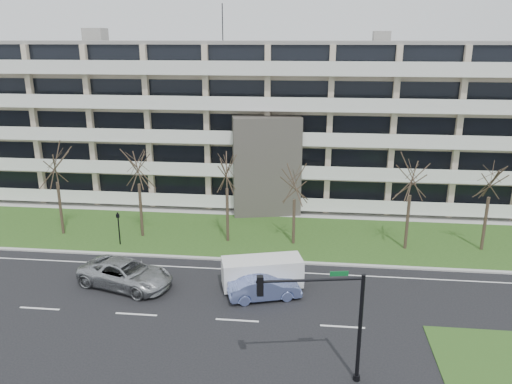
# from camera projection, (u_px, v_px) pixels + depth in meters

# --- Properties ---
(ground) EXTENTS (160.00, 160.00, 0.00)m
(ground) POSITION_uv_depth(u_px,v_px,m) (237.00, 320.00, 28.69)
(ground) COLOR black
(ground) RESTS_ON ground
(grass_verge) EXTENTS (90.00, 10.00, 0.06)m
(grass_verge) POSITION_uv_depth(u_px,v_px,m) (260.00, 235.00, 41.02)
(grass_verge) COLOR #244818
(grass_verge) RESTS_ON ground
(curb) EXTENTS (90.00, 0.35, 0.12)m
(curb) POSITION_uv_depth(u_px,v_px,m) (253.00, 260.00, 36.27)
(curb) COLOR #B2B2AD
(curb) RESTS_ON ground
(sidewalk) EXTENTS (90.00, 2.00, 0.08)m
(sidewalk) POSITION_uv_depth(u_px,v_px,m) (266.00, 213.00, 46.24)
(sidewalk) COLOR #B2B2AD
(sidewalk) RESTS_ON ground
(grass_median) EXTENTS (7.00, 5.00, 0.06)m
(grass_median) POSITION_uv_depth(u_px,v_px,m) (504.00, 357.00, 25.31)
(grass_median) COLOR #244818
(grass_median) RESTS_ON ground
(lane_edge_line) EXTENTS (90.00, 0.12, 0.01)m
(lane_edge_line) POSITION_uv_depth(u_px,v_px,m) (251.00, 270.00, 34.86)
(lane_edge_line) COLOR white
(lane_edge_line) RESTS_ON ground
(apartment_building) EXTENTS (60.50, 15.10, 18.75)m
(apartment_building) POSITION_uv_depth(u_px,v_px,m) (273.00, 120.00, 50.48)
(apartment_building) COLOR #C0AE95
(apartment_building) RESTS_ON ground
(silver_pickup) EXTENTS (6.83, 4.56, 1.74)m
(silver_pickup) POSITION_uv_depth(u_px,v_px,m) (126.00, 274.00, 32.43)
(silver_pickup) COLOR #A1A4A8
(silver_pickup) RESTS_ON ground
(blue_sedan) EXTENTS (4.79, 2.87, 1.49)m
(blue_sedan) POSITION_uv_depth(u_px,v_px,m) (264.00, 287.00, 30.92)
(blue_sedan) COLOR #7284C6
(blue_sedan) RESTS_ON ground
(white_van) EXTENTS (5.46, 3.20, 1.99)m
(white_van) POSITION_uv_depth(u_px,v_px,m) (263.00, 270.00, 32.18)
(white_van) COLOR white
(white_van) RESTS_ON ground
(traffic_signal) EXTENTS (4.89, 1.17, 5.74)m
(traffic_signal) POSITION_uv_depth(u_px,v_px,m) (326.00, 312.00, 22.49)
(traffic_signal) COLOR black
(traffic_signal) RESTS_ON ground
(pedestrian_signal) EXTENTS (0.29, 0.25, 2.70)m
(pedestrian_signal) POSITION_uv_depth(u_px,v_px,m) (119.00, 224.00, 38.66)
(pedestrian_signal) COLOR black
(pedestrian_signal) RESTS_ON ground
(tree_1) EXTENTS (3.99, 3.99, 7.98)m
(tree_1) POSITION_uv_depth(u_px,v_px,m) (55.00, 161.00, 39.54)
(tree_1) COLOR #382B21
(tree_1) RESTS_ON ground
(tree_2) EXTENTS (3.99, 3.99, 7.98)m
(tree_2) POSITION_uv_depth(u_px,v_px,m) (138.00, 163.00, 39.04)
(tree_2) COLOR #382B21
(tree_2) RESTS_ON ground
(tree_3) EXTENTS (3.92, 3.92, 7.84)m
(tree_3) POSITION_uv_depth(u_px,v_px,m) (227.00, 167.00, 38.07)
(tree_3) COLOR #382B21
(tree_3) RESTS_ON ground
(tree_4) EXTENTS (3.29, 3.29, 6.57)m
(tree_4) POSITION_uv_depth(u_px,v_px,m) (295.00, 182.00, 37.87)
(tree_4) COLOR #382B21
(tree_4) RESTS_ON ground
(tree_5) EXTENTS (3.87, 3.87, 7.74)m
(tree_5) POSITION_uv_depth(u_px,v_px,m) (412.00, 173.00, 36.66)
(tree_5) COLOR #382B21
(tree_5) RESTS_ON ground
(tree_6) EXTENTS (3.80, 3.80, 7.60)m
(tree_6) POSITION_uv_depth(u_px,v_px,m) (492.00, 176.00, 36.47)
(tree_6) COLOR #382B21
(tree_6) RESTS_ON ground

